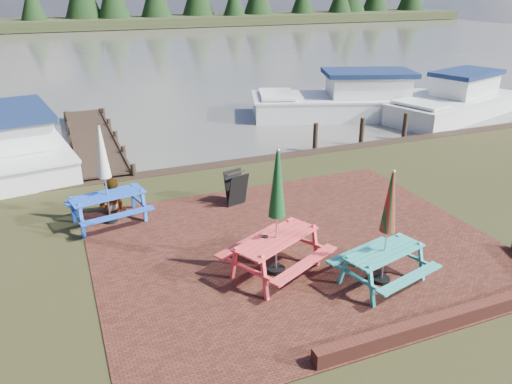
{
  "coord_description": "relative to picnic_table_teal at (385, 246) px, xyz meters",
  "views": [
    {
      "loc": [
        -4.68,
        -7.97,
        5.63
      ],
      "look_at": [
        -0.53,
        2.17,
        1.0
      ],
      "focal_mm": 35.0,
      "sensor_mm": 36.0,
      "label": 1
    }
  ],
  "objects": [
    {
      "name": "ground",
      "position": [
        -0.93,
        0.96,
        -0.84
      ],
      "size": [
        120.0,
        120.0,
        0.0
      ],
      "primitive_type": "plane",
      "color": "black",
      "rests_on": "ground"
    },
    {
      "name": "paving",
      "position": [
        -0.93,
        1.96,
        -0.83
      ],
      "size": [
        9.0,
        7.5,
        0.02
      ],
      "primitive_type": "cube",
      "color": "#371811",
      "rests_on": "ground"
    },
    {
      "name": "brick_wall",
      "position": [
        1.21,
        -1.45,
        -0.69
      ],
      "size": [
        6.21,
        1.79,
        0.3
      ],
      "color": "#4C1E16",
      "rests_on": "ground"
    },
    {
      "name": "water",
      "position": [
        -0.93,
        37.96,
        -0.84
      ],
      "size": [
        120.0,
        60.0,
        0.02
      ],
      "primitive_type": "cube",
      "color": "#4B4840",
      "rests_on": "ground"
    },
    {
      "name": "far_treeline",
      "position": [
        -0.93,
        66.96,
        2.44
      ],
      "size": [
        120.0,
        10.0,
        8.1
      ],
      "color": "black",
      "rests_on": "ground"
    },
    {
      "name": "picnic_table_teal",
      "position": [
        0.0,
        0.0,
        0.0
      ],
      "size": [
        2.06,
        1.92,
        2.4
      ],
      "rotation": [
        0.0,
        0.0,
        0.25
      ],
      "color": "teal",
      "rests_on": "ground"
    },
    {
      "name": "picnic_table_red",
      "position": [
        -1.82,
        1.16,
        0.1
      ],
      "size": [
        2.5,
        2.4,
        2.69
      ],
      "rotation": [
        0.0,
        0.0,
        0.46
      ],
      "color": "#E0393C",
      "rests_on": "ground"
    },
    {
      "name": "picnic_table_blue",
      "position": [
        -4.73,
        4.91,
        0.03
      ],
      "size": [
        2.08,
        1.93,
        2.5
      ],
      "rotation": [
        0.0,
        0.0,
        0.2
      ],
      "color": "#1845BA",
      "rests_on": "ground"
    },
    {
      "name": "chalkboard",
      "position": [
        -1.39,
        4.73,
        -0.36
      ],
      "size": [
        0.61,
        0.68,
        0.93
      ],
      "rotation": [
        0.0,
        0.0,
        0.27
      ],
      "color": "black",
      "rests_on": "ground"
    },
    {
      "name": "jetty",
      "position": [
        -4.43,
        12.24,
        -0.73
      ],
      "size": [
        1.76,
        9.08,
        1.0
      ],
      "color": "black",
      "rests_on": "ground"
    },
    {
      "name": "boat_jetty",
      "position": [
        -7.02,
        11.3,
        -0.36
      ],
      "size": [
        3.86,
        8.21,
        2.29
      ],
      "rotation": [
        0.0,
        0.0,
        0.15
      ],
      "color": "silver",
      "rests_on": "ground"
    },
    {
      "name": "boat_near",
      "position": [
        7.05,
        12.54,
        -0.35
      ],
      "size": [
        9.05,
        5.61,
        2.31
      ],
      "rotation": [
        0.0,
        0.0,
        1.24
      ],
      "color": "silver",
      "rests_on": "ground"
    },
    {
      "name": "boat_far",
      "position": [
        11.48,
        10.55,
        -0.37
      ],
      "size": [
        7.68,
        4.63,
        2.26
      ],
      "rotation": [
        0.0,
        0.0,
        1.88
      ],
      "color": "silver",
      "rests_on": "ground"
    },
    {
      "name": "person",
      "position": [
        -4.6,
        5.42,
        0.13
      ],
      "size": [
        0.84,
        0.71,
        1.94
      ],
      "primitive_type": "imported",
      "rotation": [
        0.0,
        0.0,
        3.56
      ],
      "color": "gray",
      "rests_on": "ground"
    }
  ]
}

